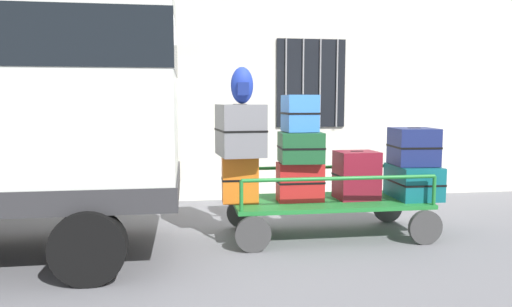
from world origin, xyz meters
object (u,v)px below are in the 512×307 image
object	(u,v)px
luggage_cart	(328,206)
backpack	(242,86)
suitcase_midleft_bottom	(300,182)
suitcase_center_bottom	(356,175)
suitcase_left_middle	(240,130)
suitcase_midleft_middle	(301,147)
suitcase_midright_middle	(413,146)
suitcase_left_bottom	(240,179)
suitcase_midleft_top	(300,113)
suitcase_midright_bottom	(413,182)

from	to	relation	value
luggage_cart	backpack	size ratio (longest dim) A/B	5.63
suitcase_midleft_bottom	suitcase_center_bottom	xyz separation A→B (m)	(0.74, 0.05, 0.06)
suitcase_left_middle	suitcase_midleft_middle	size ratio (longest dim) A/B	1.36
suitcase_left_middle	suitcase_midright_middle	size ratio (longest dim) A/B	1.27
suitcase_left_bottom	suitcase_midleft_top	xyz separation A→B (m)	(0.74, 0.02, 0.80)
backpack	suitcase_midleft_middle	bearing A→B (deg)	-4.51
suitcase_midright_bottom	suitcase_center_bottom	bearing A→B (deg)	176.18
suitcase_midleft_bottom	suitcase_midleft_top	xyz separation A→B (m)	(0.00, 0.05, 0.85)
suitcase_left_bottom	suitcase_left_middle	distance (m)	0.60
suitcase_left_bottom	suitcase_center_bottom	bearing A→B (deg)	0.66
suitcase_left_bottom	luggage_cart	bearing A→B (deg)	-0.42
suitcase_midright_bottom	suitcase_midright_middle	world-z (taller)	suitcase_midright_middle
suitcase_midleft_bottom	suitcase_midleft_top	world-z (taller)	suitcase_midleft_top
suitcase_center_bottom	suitcase_midright_middle	xyz separation A→B (m)	(0.74, -0.02, 0.36)
luggage_cart	suitcase_midleft_bottom	distance (m)	0.49
suitcase_midright_bottom	luggage_cart	bearing A→B (deg)	178.75
suitcase_midleft_middle	suitcase_midright_bottom	size ratio (longest dim) A/B	0.76
backpack	suitcase_left_bottom	bearing A→B (deg)	-156.94
luggage_cart	suitcase_left_middle	world-z (taller)	suitcase_left_middle
suitcase_midright_bottom	backpack	size ratio (longest dim) A/B	1.64
suitcase_midleft_middle	suitcase_midright_bottom	distance (m)	1.56
suitcase_midleft_middle	backpack	world-z (taller)	backpack
suitcase_midleft_bottom	suitcase_midleft_middle	bearing A→B (deg)	-90.00
suitcase_midleft_middle	luggage_cart	bearing A→B (deg)	5.36
luggage_cart	suitcase_midleft_top	world-z (taller)	suitcase_midleft_top
suitcase_midleft_top	suitcase_midright_middle	bearing A→B (deg)	-0.62
suitcase_left_middle	suitcase_center_bottom	size ratio (longest dim) A/B	1.22
suitcase_left_bottom	suitcase_midleft_top	size ratio (longest dim) A/B	1.28
suitcase_midleft_top	suitcase_center_bottom	distance (m)	1.08
suitcase_midleft_middle	suitcase_midleft_top	bearing A→B (deg)	90.00
luggage_cart	suitcase_midright_middle	size ratio (longest dim) A/B	4.23
suitcase_center_bottom	backpack	xyz separation A→B (m)	(-1.46, -0.00, 1.12)
suitcase_left_middle	suitcase_midright_bottom	size ratio (longest dim) A/B	1.04
suitcase_left_middle	suitcase_midleft_bottom	distance (m)	0.99
suitcase_midleft_top	backpack	bearing A→B (deg)	-179.78
suitcase_midleft_top	suitcase_midright_bottom	world-z (taller)	suitcase_midleft_top
suitcase_midright_bottom	backpack	world-z (taller)	backpack
luggage_cart	suitcase_midright_bottom	bearing A→B (deg)	-1.25
suitcase_midleft_middle	suitcase_midright_middle	world-z (taller)	suitcase_midright_middle
luggage_cart	backpack	distance (m)	1.85
suitcase_midright_bottom	suitcase_left_bottom	bearing A→B (deg)	179.16
suitcase_midleft_top	suitcase_center_bottom	bearing A→B (deg)	0.08
suitcase_left_bottom	suitcase_left_middle	bearing A→B (deg)	-90.00
suitcase_midright_bottom	backpack	xyz separation A→B (m)	(-2.20, 0.05, 1.21)
suitcase_midleft_bottom	suitcase_midleft_top	size ratio (longest dim) A/B	1.26
suitcase_left_bottom	suitcase_midright_bottom	size ratio (longest dim) A/B	0.81
suitcase_midleft_middle	suitcase_midleft_top	xyz separation A→B (m)	(0.00, 0.06, 0.41)
suitcase_midleft_bottom	backpack	distance (m)	1.38
backpack	suitcase_center_bottom	bearing A→B (deg)	0.15
luggage_cart	suitcase_midleft_bottom	bearing A→B (deg)	-176.50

